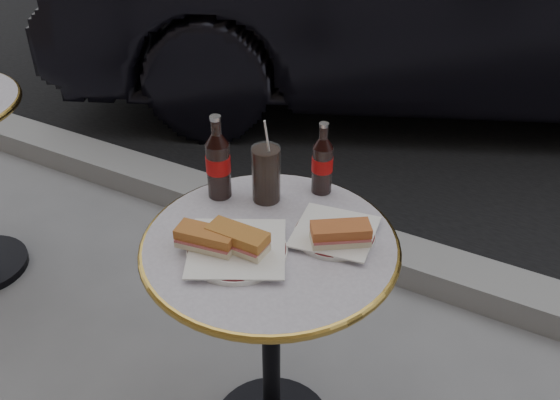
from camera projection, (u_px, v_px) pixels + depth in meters
The scene contains 11 objects.
asphalt_road at pixel (547, 0), 5.52m from camera, with size 40.00×8.00×0.00m, color black.
curb at pixel (381, 253), 2.52m from camera, with size 40.00×0.20×0.12m, color gray.
bistro_table at pixel (271, 347), 1.69m from camera, with size 0.62×0.62×0.73m, color #BAB2C4, non-canonical shape.
plate_left at pixel (237, 251), 1.44m from camera, with size 0.23×0.23×0.01m, color white.
plate_right at pixel (335, 234), 1.49m from camera, with size 0.20×0.20×0.01m, color white.
sandwich_left_a at pixel (206, 240), 1.42m from camera, with size 0.14×0.06×0.05m, color #B6672E.
sandwich_left_b at pixel (238, 240), 1.42m from camera, with size 0.14×0.07×0.05m, color #B46D2D.
sandwich_right at pixel (340, 235), 1.44m from camera, with size 0.14×0.06×0.05m, color #B55B2E.
cola_bottle_left at pixel (218, 157), 1.58m from camera, with size 0.06×0.06×0.23m, color black, non-canonical shape.
cola_bottle_right at pixel (323, 158), 1.60m from camera, with size 0.06×0.06×0.20m, color black, non-canonical shape.
cola_glass at pixel (266, 174), 1.58m from camera, with size 0.08×0.08×0.15m, color black.
Camera 1 is at (0.58, -1.01, 1.65)m, focal length 40.00 mm.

